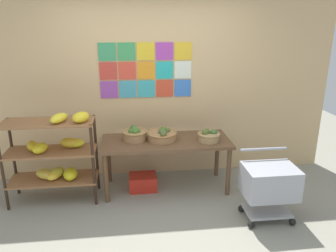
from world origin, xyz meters
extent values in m
plane|color=gray|center=(0.00, 0.00, 0.00)|extent=(9.14, 9.14, 0.00)
cube|color=tan|center=(0.00, 1.60, 1.35)|extent=(5.19, 0.06, 2.69)
cube|color=#3A9760|center=(-0.58, 1.57, 1.79)|extent=(0.23, 0.01, 0.23)
cube|color=#3C9A56|center=(-0.32, 1.57, 1.79)|extent=(0.23, 0.01, 0.23)
cube|color=yellow|center=(-0.07, 1.57, 1.79)|extent=(0.23, 0.01, 0.23)
cube|color=purple|center=(0.19, 1.57, 1.79)|extent=(0.23, 0.01, 0.23)
cube|color=yellow|center=(0.44, 1.57, 1.79)|extent=(0.23, 0.01, 0.23)
cube|color=#C93E32|center=(-0.58, 1.57, 1.54)|extent=(0.23, 0.01, 0.23)
cube|color=#DE4833|center=(-0.32, 1.57, 1.54)|extent=(0.23, 0.01, 0.23)
cube|color=orange|center=(-0.07, 1.57, 1.54)|extent=(0.23, 0.01, 0.23)
cube|color=#25B2AD|center=(0.19, 1.57, 1.54)|extent=(0.23, 0.01, 0.23)
cube|color=white|center=(0.44, 1.57, 1.54)|extent=(0.23, 0.01, 0.23)
cube|color=purple|center=(-0.58, 1.57, 1.28)|extent=(0.23, 0.01, 0.23)
cube|color=teal|center=(-0.32, 1.57, 1.28)|extent=(0.23, 0.01, 0.23)
cube|color=#37A9B2|center=(-0.07, 1.57, 1.28)|extent=(0.23, 0.01, 0.23)
cube|color=#D4452B|center=(0.19, 1.57, 1.28)|extent=(0.23, 0.01, 0.23)
cube|color=#3775D3|center=(0.44, 1.57, 1.28)|extent=(0.23, 0.01, 0.23)
cylinder|color=#342217|center=(-1.81, 0.75, 0.52)|extent=(0.04, 0.04, 1.04)
cylinder|color=#342217|center=(-0.76, 0.75, 0.52)|extent=(0.04, 0.04, 1.04)
cylinder|color=#342217|center=(-1.81, 1.15, 0.52)|extent=(0.04, 0.04, 1.04)
cylinder|color=#342217|center=(-0.76, 1.15, 0.52)|extent=(0.04, 0.04, 1.04)
cube|color=#92613B|center=(-1.29, 0.95, 0.28)|extent=(1.08, 0.43, 0.03)
ellipsoid|color=gold|center=(-1.38, 0.94, 0.36)|extent=(0.33, 0.28, 0.13)
ellipsoid|color=#D7DD3E|center=(-1.25, 0.96, 0.36)|extent=(0.25, 0.28, 0.13)
ellipsoid|color=yellow|center=(-1.28, 0.94, 0.35)|extent=(0.24, 0.32, 0.12)
ellipsoid|color=yellow|center=(-1.07, 0.89, 0.37)|extent=(0.18, 0.26, 0.14)
cube|color=#92613B|center=(-1.29, 0.95, 0.66)|extent=(1.08, 0.43, 0.02)
ellipsoid|color=yellow|center=(-0.99, 1.04, 0.72)|extent=(0.24, 0.22, 0.10)
ellipsoid|color=yellow|center=(-1.50, 0.96, 0.73)|extent=(0.19, 0.24, 0.13)
ellipsoid|color=gold|center=(-1.39, 0.88, 0.73)|extent=(0.22, 0.26, 0.12)
ellipsoid|color=yellow|center=(-1.07, 1.02, 0.73)|extent=(0.27, 0.21, 0.13)
cube|color=#92613B|center=(-1.29, 0.95, 1.03)|extent=(1.08, 0.43, 0.02)
ellipsoid|color=yellow|center=(-1.14, 0.89, 1.10)|extent=(0.24, 0.31, 0.11)
ellipsoid|color=yellow|center=(-0.88, 0.86, 1.11)|extent=(0.26, 0.28, 0.13)
cube|color=brown|center=(0.15, 1.07, 0.67)|extent=(1.68, 0.68, 0.04)
cylinder|color=brown|center=(-0.63, 0.79, 0.33)|extent=(0.06, 0.06, 0.65)
cylinder|color=brown|center=(0.93, 0.79, 0.33)|extent=(0.06, 0.06, 0.65)
cylinder|color=brown|center=(-0.63, 1.36, 0.33)|extent=(0.06, 0.06, 0.65)
cylinder|color=brown|center=(0.93, 1.36, 0.33)|extent=(0.06, 0.06, 0.65)
cylinder|color=#A4774B|center=(0.10, 1.08, 0.74)|extent=(0.37, 0.37, 0.10)
torus|color=#A87644|center=(0.10, 1.08, 0.79)|extent=(0.39, 0.39, 0.02)
sphere|color=#525E2C|center=(0.10, 0.96, 0.82)|extent=(0.08, 0.08, 0.08)
sphere|color=#4F5F2D|center=(0.13, 1.06, 0.81)|extent=(0.07, 0.07, 0.07)
sphere|color=#476028|center=(0.18, 1.13, 0.80)|extent=(0.08, 0.08, 0.08)
sphere|color=#456030|center=(0.09, 1.07, 0.81)|extent=(0.08, 0.08, 0.08)
sphere|color=#437021|center=(0.10, 1.09, 0.82)|extent=(0.08, 0.08, 0.08)
sphere|color=#4E6421|center=(0.12, 1.12, 0.82)|extent=(0.10, 0.10, 0.10)
cylinder|color=tan|center=(0.70, 0.98, 0.74)|extent=(0.27, 0.27, 0.10)
torus|color=tan|center=(0.70, 0.98, 0.79)|extent=(0.29, 0.29, 0.02)
sphere|color=#4E6425|center=(0.67, 1.01, 0.81)|extent=(0.09, 0.09, 0.09)
sphere|color=#536028|center=(0.65, 0.99, 0.81)|extent=(0.09, 0.09, 0.09)
sphere|color=#3F6831|center=(0.77, 0.99, 0.80)|extent=(0.09, 0.09, 0.09)
cylinder|color=#A57B4E|center=(-0.26, 1.13, 0.75)|extent=(0.30, 0.30, 0.12)
torus|color=#A78147|center=(-0.26, 1.13, 0.81)|extent=(0.32, 0.32, 0.03)
sphere|color=#426D28|center=(-0.23, 1.10, 0.82)|extent=(0.09, 0.09, 0.09)
sphere|color=#416F2A|center=(-0.26, 1.12, 0.83)|extent=(0.09, 0.09, 0.09)
sphere|color=#486D23|center=(-0.25, 1.08, 0.82)|extent=(0.07, 0.07, 0.07)
sphere|color=#446735|center=(-0.25, 1.13, 0.83)|extent=(0.08, 0.08, 0.08)
sphere|color=#3A6C2D|center=(-0.27, 1.22, 0.83)|extent=(0.09, 0.09, 0.09)
sphere|color=#3D6729|center=(-0.30, 1.10, 0.82)|extent=(0.08, 0.08, 0.08)
cube|color=red|center=(-0.17, 1.07, 0.10)|extent=(0.37, 0.28, 0.21)
sphere|color=black|center=(0.98, 0.05, 0.04)|extent=(0.08, 0.08, 0.08)
sphere|color=black|center=(1.46, 0.05, 0.04)|extent=(0.08, 0.08, 0.08)
sphere|color=black|center=(0.98, 0.38, 0.04)|extent=(0.08, 0.08, 0.08)
sphere|color=black|center=(1.46, 0.38, 0.04)|extent=(0.08, 0.08, 0.08)
cube|color=#A5A8AD|center=(1.22, 0.22, 0.10)|extent=(0.50, 0.35, 0.03)
cube|color=#989DA8|center=(1.22, 0.22, 0.47)|extent=(0.58, 0.43, 0.34)
cylinder|color=#989DA8|center=(1.22, 0.46, 0.77)|extent=(0.55, 0.03, 0.03)
camera|label=1|loc=(-0.29, -2.92, 2.20)|focal=35.00mm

